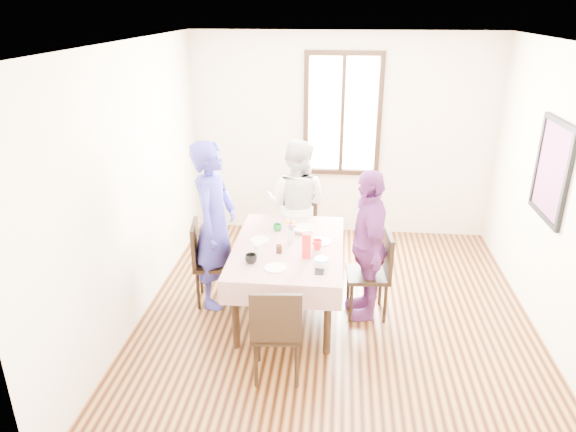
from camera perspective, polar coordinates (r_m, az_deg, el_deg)
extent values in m
plane|color=black|center=(5.53, 5.18, -10.86)|extent=(4.50, 4.50, 0.00)
plane|color=beige|center=(7.08, 5.87, 8.58)|extent=(4.00, 0.00, 4.00)
plane|color=beige|center=(5.32, 27.78, 1.42)|extent=(0.00, 4.50, 4.50)
cube|color=black|center=(7.00, 5.97, 10.93)|extent=(1.02, 0.06, 1.62)
cube|color=white|center=(7.01, 5.97, 10.95)|extent=(0.90, 0.02, 1.50)
cube|color=red|center=(5.52, 26.89, 4.47)|extent=(0.04, 0.76, 0.96)
cube|color=black|center=(5.41, 0.05, -6.93)|extent=(0.97, 1.47, 0.75)
cube|color=#540A0D|center=(5.23, 0.06, -3.28)|extent=(1.09, 1.59, 0.01)
cube|color=black|center=(5.62, -8.03, -5.06)|extent=(0.48, 0.48, 0.91)
cube|color=black|center=(5.40, 8.68, -6.29)|extent=(0.45, 0.45, 0.91)
cube|color=black|center=(6.27, 0.97, -1.81)|extent=(0.47, 0.47, 0.91)
cube|color=black|center=(4.51, -1.25, -12.25)|extent=(0.46, 0.46, 0.91)
imported|color=#332F94|center=(5.43, -8.05, -0.99)|extent=(0.52, 0.71, 1.78)
imported|color=beige|center=(6.12, 0.98, 1.08)|extent=(0.91, 0.79, 1.60)
imported|color=#6D2C70|center=(5.25, 8.65, -3.14)|extent=(0.49, 0.96, 1.56)
imported|color=black|center=(4.88, -4.06, -4.68)|extent=(0.12, 0.12, 0.09)
imported|color=red|center=(5.14, 3.20, -3.14)|extent=(0.15, 0.15, 0.10)
imported|color=#0C7226|center=(5.55, -1.16, -1.25)|extent=(0.11, 0.11, 0.07)
imported|color=white|center=(5.52, 1.66, -1.48)|extent=(0.27, 0.27, 0.05)
cube|color=red|center=(4.94, 2.03, -3.23)|extent=(0.08, 0.08, 0.25)
cylinder|color=white|center=(4.82, 3.63, -5.14)|extent=(0.14, 0.14, 0.07)
cylinder|color=black|center=(5.06, -0.99, -3.62)|extent=(0.06, 0.06, 0.08)
cylinder|color=silver|center=(5.05, -3.36, -3.60)|extent=(0.07, 0.07, 0.10)
cube|color=black|center=(4.76, 3.45, -5.96)|extent=(0.08, 0.16, 0.01)
cylinder|color=silver|center=(5.25, 0.32, -2.29)|extent=(0.07, 0.07, 0.13)
cylinder|color=white|center=(5.34, -3.08, -2.64)|extent=(0.20, 0.20, 0.01)
cylinder|color=white|center=(5.31, 3.68, -2.79)|extent=(0.20, 0.20, 0.01)
cylinder|color=white|center=(4.79, -1.42, -5.67)|extent=(0.20, 0.20, 0.01)
cylinder|color=blue|center=(4.81, 3.65, -4.72)|extent=(0.12, 0.12, 0.01)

